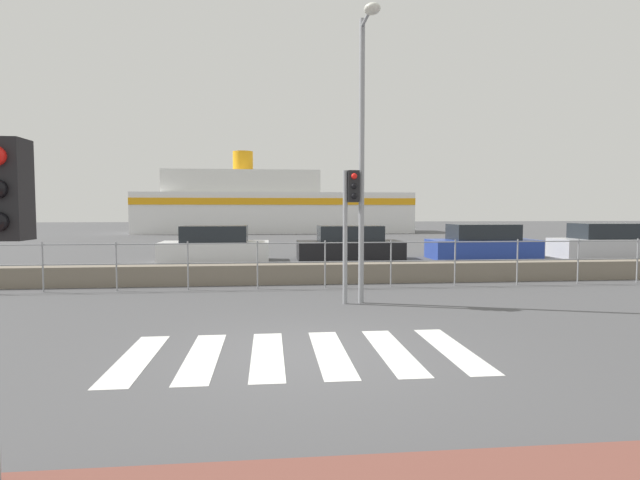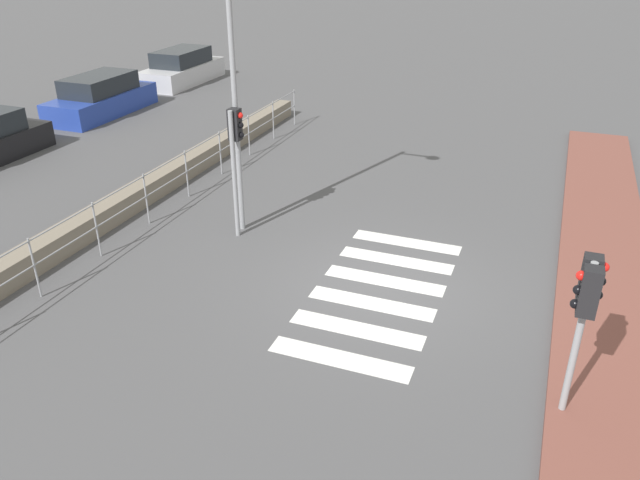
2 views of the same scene
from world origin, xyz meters
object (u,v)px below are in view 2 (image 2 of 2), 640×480
Objects in this scene: streetlamp at (243,63)px; parked_car_blue at (101,98)px; traffic_light_near at (587,299)px; traffic_light_far at (235,145)px; parked_car_silver at (182,69)px.

streetlamp reaches higher than parked_car_blue.
traffic_light_far reaches higher than traffic_light_near.
parked_car_blue is (6.97, 9.71, -3.18)m from streetlamp.
streetlamp reaches higher than traffic_light_far.
traffic_light_far reaches higher than parked_car_blue.
traffic_light_near is 7.98m from traffic_light_far.
traffic_light_near is 0.87× the size of traffic_light_far.
parked_car_silver is at bearing -0.00° from parked_car_blue.
parked_car_blue is 1.00× the size of parked_car_silver.
parked_car_blue is at bearing 52.83° from traffic_light_far.
traffic_light_far is 0.64× the size of parked_car_blue.
parked_car_blue is at bearing 180.00° from parked_car_silver.
traffic_light_near is at bearing -117.22° from traffic_light_far.
streetlamp is at bearing 60.56° from traffic_light_near.
traffic_light_near reaches higher than parked_car_blue.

